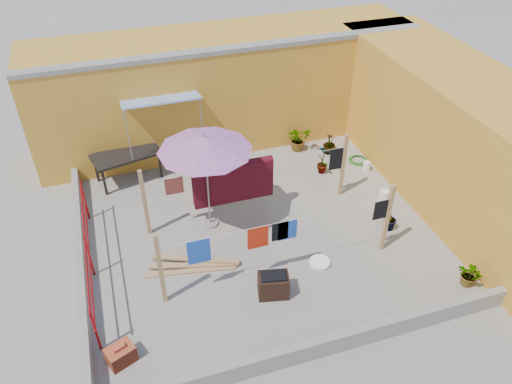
% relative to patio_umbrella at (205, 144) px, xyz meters
% --- Properties ---
extents(ground, '(80.00, 80.00, 0.00)m').
position_rel_patio_umbrella_xyz_m(ground, '(1.04, -0.65, -2.29)').
color(ground, '#9E998E').
rests_on(ground, ground).
extents(wall_back, '(11.00, 3.27, 3.21)m').
position_rel_patio_umbrella_xyz_m(wall_back, '(1.54, 4.04, -0.68)').
color(wall_back, gold).
rests_on(wall_back, ground).
extents(wall_right, '(2.40, 9.00, 3.20)m').
position_rel_patio_umbrella_xyz_m(wall_right, '(6.24, -0.65, -0.69)').
color(wall_right, gold).
rests_on(wall_right, ground).
extents(parapet_front, '(8.30, 0.16, 0.44)m').
position_rel_patio_umbrella_xyz_m(parapet_front, '(1.04, -4.23, -2.07)').
color(parapet_front, gray).
rests_on(parapet_front, ground).
extents(parapet_left, '(0.16, 7.30, 0.44)m').
position_rel_patio_umbrella_xyz_m(parapet_left, '(-3.04, -0.65, -2.07)').
color(parapet_left, gray).
rests_on(parapet_left, ground).
extents(red_railing, '(0.05, 4.20, 1.10)m').
position_rel_patio_umbrella_xyz_m(red_railing, '(-2.81, -0.85, -1.57)').
color(red_railing, '#A61016').
rests_on(red_railing, ground).
extents(clothesline_rig, '(5.09, 2.35, 1.80)m').
position_rel_patio_umbrella_xyz_m(clothesline_rig, '(0.71, -0.07, -1.29)').
color(clothesline_rig, tan).
rests_on(clothesline_rig, ground).
extents(patio_umbrella, '(2.42, 2.42, 2.55)m').
position_rel_patio_umbrella_xyz_m(patio_umbrella, '(0.00, 0.00, 0.00)').
color(patio_umbrella, gray).
rests_on(patio_umbrella, ground).
extents(outdoor_table, '(1.93, 1.27, 0.83)m').
position_rel_patio_umbrella_xyz_m(outdoor_table, '(-1.64, 2.55, -1.54)').
color(outdoor_table, black).
rests_on(outdoor_table, ground).
extents(brick_stack, '(0.59, 0.52, 0.43)m').
position_rel_patio_umbrella_xyz_m(brick_stack, '(-2.46, -3.24, -2.10)').
color(brick_stack, '#B44329').
rests_on(brick_stack, ground).
extents(lumber_pile, '(2.07, 0.92, 0.13)m').
position_rel_patio_umbrella_xyz_m(lumber_pile, '(-0.71, -1.30, -2.22)').
color(lumber_pile, tan).
rests_on(lumber_pile, ground).
extents(brazier, '(0.70, 0.54, 0.56)m').
position_rel_patio_umbrella_xyz_m(brazier, '(0.71, -2.58, -2.01)').
color(brazier, black).
rests_on(brazier, ground).
extents(white_basin, '(0.48, 0.48, 0.08)m').
position_rel_patio_umbrella_xyz_m(white_basin, '(1.99, -2.07, -2.24)').
color(white_basin, white).
rests_on(white_basin, ground).
extents(water_jug_a, '(0.24, 0.24, 0.38)m').
position_rel_patio_umbrella_xyz_m(water_jug_a, '(4.48, -0.48, -2.12)').
color(water_jug_a, white).
rests_on(water_jug_a, ground).
extents(water_jug_b, '(0.20, 0.20, 0.31)m').
position_rel_patio_umbrella_xyz_m(water_jug_b, '(4.73, 0.92, -2.15)').
color(water_jug_b, white).
rests_on(water_jug_b, ground).
extents(green_hose, '(0.56, 0.56, 0.08)m').
position_rel_patio_umbrella_xyz_m(green_hose, '(4.74, 1.41, -2.25)').
color(green_hose, '#1E7119').
rests_on(green_hose, ground).
extents(plant_back_a, '(0.73, 0.65, 0.73)m').
position_rel_patio_umbrella_xyz_m(plant_back_a, '(3.31, 2.55, -1.92)').
color(plant_back_a, '#1A5D1A').
rests_on(plant_back_a, ground).
extents(plant_back_b, '(0.47, 0.47, 0.66)m').
position_rel_patio_umbrella_xyz_m(plant_back_b, '(4.11, 2.09, -1.96)').
color(plant_back_b, '#1A5D1A').
rests_on(plant_back_b, ground).
extents(plant_right_a, '(0.54, 0.58, 0.91)m').
position_rel_patio_umbrella_xyz_m(plant_right_a, '(3.51, 1.20, -1.84)').
color(plant_right_a, '#1A5D1A').
rests_on(plant_right_a, ground).
extents(plant_right_b, '(0.46, 0.45, 0.65)m').
position_rel_patio_umbrella_xyz_m(plant_right_b, '(4.03, -1.52, -1.96)').
color(plant_right_b, '#1A5D1A').
rests_on(plant_right_b, ground).
extents(plant_right_c, '(0.62, 0.65, 0.57)m').
position_rel_patio_umbrella_xyz_m(plant_right_c, '(4.74, -3.61, -2.00)').
color(plant_right_c, '#1A5D1A').
rests_on(plant_right_c, ground).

